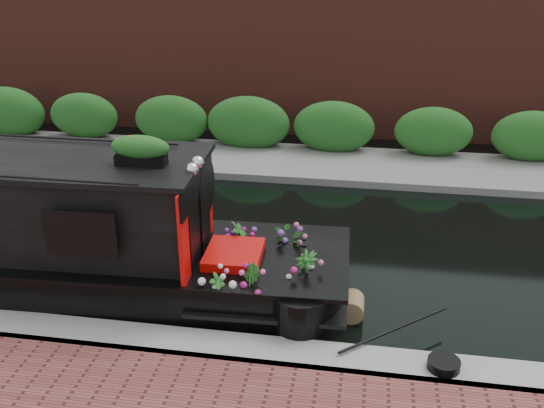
# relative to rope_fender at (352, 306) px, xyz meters

# --- Properties ---
(ground) EXTENTS (80.00, 80.00, 0.00)m
(ground) POSITION_rel_rope_fender_xyz_m (-2.84, 2.02, -0.18)
(ground) COLOR black
(ground) RESTS_ON ground
(near_bank_coping) EXTENTS (40.00, 0.60, 0.50)m
(near_bank_coping) POSITION_rel_rope_fender_xyz_m (-2.84, -1.28, -0.18)
(near_bank_coping) COLOR gray
(near_bank_coping) RESTS_ON ground
(far_bank_path) EXTENTS (40.00, 2.40, 0.34)m
(far_bank_path) POSITION_rel_rope_fender_xyz_m (-2.84, 6.22, -0.18)
(far_bank_path) COLOR slate
(far_bank_path) RESTS_ON ground
(far_hedge) EXTENTS (40.00, 1.10, 2.80)m
(far_hedge) POSITION_rel_rope_fender_xyz_m (-2.84, 7.12, -0.18)
(far_hedge) COLOR #20561D
(far_hedge) RESTS_ON ground
(far_brick_wall) EXTENTS (40.00, 1.00, 8.00)m
(far_brick_wall) POSITION_rel_rope_fender_xyz_m (-2.84, 9.22, -0.18)
(far_brick_wall) COLOR #5D271F
(far_brick_wall) RESTS_ON ground
(rope_fender) EXTENTS (0.35, 0.42, 0.35)m
(rope_fender) POSITION_rel_rope_fender_xyz_m (0.00, 0.00, 0.00)
(rope_fender) COLOR olive
(rope_fender) RESTS_ON ground
(coiled_mooring_rope) EXTENTS (0.40, 0.40, 0.12)m
(coiled_mooring_rope) POSITION_rel_rope_fender_xyz_m (1.16, -1.30, 0.13)
(coiled_mooring_rope) COLOR black
(coiled_mooring_rope) RESTS_ON near_bank_coping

